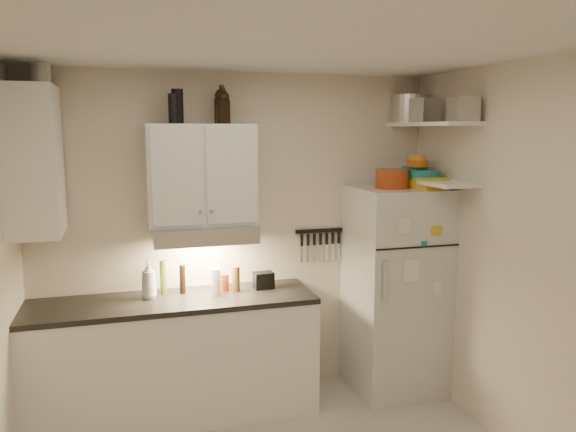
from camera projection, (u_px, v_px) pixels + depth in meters
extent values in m
cube|color=silver|center=(291.00, 41.00, 2.90)|extent=(3.20, 3.00, 0.02)
cube|color=beige|center=(237.00, 237.00, 4.53)|extent=(3.20, 0.02, 2.60)
cube|color=beige|center=(534.00, 266.00, 3.55)|extent=(0.02, 3.00, 2.60)
cube|color=white|center=(175.00, 360.00, 4.22)|extent=(2.10, 0.60, 0.88)
cube|color=black|center=(173.00, 301.00, 4.15)|extent=(2.10, 0.62, 0.04)
cube|color=white|center=(201.00, 175.00, 4.20)|extent=(0.80, 0.33, 0.75)
cube|color=white|center=(33.00, 161.00, 3.74)|extent=(0.33, 0.55, 1.00)
cube|color=silver|center=(204.00, 233.00, 4.21)|extent=(0.76, 0.46, 0.12)
cube|color=silver|center=(395.00, 290.00, 4.62)|extent=(0.70, 0.68, 1.70)
cube|color=white|center=(432.00, 124.00, 4.34)|extent=(0.30, 0.95, 0.03)
cube|color=white|center=(430.00, 181.00, 4.41)|extent=(0.30, 0.95, 0.03)
cube|color=black|center=(320.00, 231.00, 4.70)|extent=(0.42, 0.02, 0.03)
cylinder|color=#9B3512|center=(392.00, 179.00, 4.41)|extent=(0.34, 0.34, 0.15)
cube|color=gold|center=(428.00, 183.00, 4.36)|extent=(0.24, 0.29, 0.09)
cylinder|color=silver|center=(404.00, 181.00, 4.48)|extent=(0.09, 0.09, 0.11)
cylinder|color=silver|center=(410.00, 109.00, 4.67)|extent=(0.32, 0.32, 0.23)
cube|color=#AAAAAD|center=(425.00, 110.00, 4.29)|extent=(0.21, 0.20, 0.18)
cube|color=#AAAAAD|center=(463.00, 109.00, 3.98)|extent=(0.18, 0.18, 0.17)
cylinder|color=#16797D|center=(415.00, 171.00, 4.60)|extent=(0.22, 0.22, 0.09)
cylinder|color=#CE5B13|center=(417.00, 163.00, 4.53)|extent=(0.17, 0.17, 0.05)
cylinder|color=orange|center=(417.00, 157.00, 4.52)|extent=(0.14, 0.14, 0.04)
cylinder|color=#16797D|center=(424.00, 174.00, 4.43)|extent=(0.29, 0.29, 0.07)
cylinder|color=black|center=(177.00, 106.00, 4.09)|extent=(0.11, 0.11, 0.25)
cylinder|color=black|center=(173.00, 109.00, 4.01)|extent=(0.09, 0.09, 0.21)
cylinder|color=silver|center=(40.00, 73.00, 3.78)|extent=(0.14, 0.14, 0.18)
imported|color=white|center=(149.00, 277.00, 4.13)|extent=(0.15, 0.15, 0.32)
cylinder|color=brown|center=(236.00, 279.00, 4.32)|extent=(0.06, 0.06, 0.20)
cylinder|color=#606E1B|center=(163.00, 277.00, 4.26)|extent=(0.06, 0.06, 0.26)
cylinder|color=black|center=(183.00, 279.00, 4.27)|extent=(0.05, 0.05, 0.22)
cylinder|color=silver|center=(216.00, 282.00, 4.23)|extent=(0.07, 0.07, 0.20)
cylinder|color=#9B3512|center=(225.00, 282.00, 4.35)|extent=(0.08, 0.08, 0.13)
cube|color=black|center=(264.00, 280.00, 4.41)|extent=(0.16, 0.12, 0.13)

